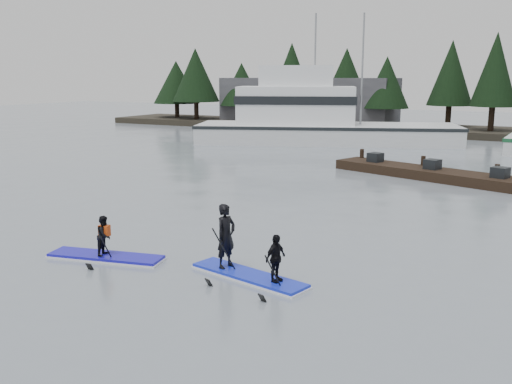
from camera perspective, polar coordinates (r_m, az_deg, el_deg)
The scene contains 10 objects.
ground at distance 15.82m, azimuth -10.33°, elevation -7.76°, with size 160.00×160.00×0.00m, color slate.
far_shore at distance 54.69m, azimuth 18.05°, elevation 5.83°, with size 70.00×8.00×0.60m, color #2D281E.
treeline at distance 54.71m, azimuth 18.03°, elevation 5.52°, with size 60.00×4.00×8.00m, color black, non-canonical shape.
waterfront_building at distance 60.42m, azimuth 5.21°, elevation 8.92°, with size 18.00×6.00×5.00m, color #4C4C51.
fishing_boat_large at distance 45.53m, azimuth 6.26°, elevation 6.01°, with size 20.81×12.40×11.08m.
floating_dock at distance 29.71m, azimuth 20.52°, elevation 1.24°, with size 14.94×1.99×0.50m, color black.
buoy_a at distance 44.31m, azimuth -5.66°, elevation 4.75°, with size 0.51×0.51×0.51m, color red.
buoy_b at distance 33.90m, azimuth 12.95°, elevation 2.44°, with size 0.51×0.51×0.51m, color red.
paddleboard_solo at distance 17.00m, azimuth -14.84°, elevation -5.30°, with size 3.46×1.53×1.77m.
paddleboard_duo at distance 14.92m, azimuth -1.13°, elevation -6.19°, with size 3.50×1.65×2.33m.
Camera 1 is at (9.36, -11.66, 5.17)m, focal length 40.00 mm.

